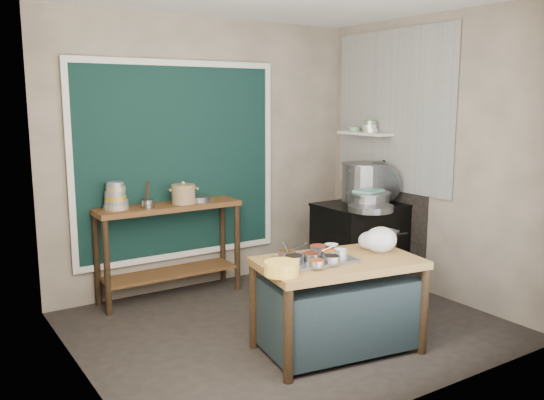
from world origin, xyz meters
TOP-DOWN VIEW (x-y plane):
  - floor at (0.00, 0.00)m, footprint 3.50×3.00m
  - back_wall at (0.00, 1.51)m, footprint 3.50×0.02m
  - left_wall at (-1.76, 0.00)m, footprint 0.02×3.00m
  - right_wall at (1.76, 0.00)m, footprint 0.02×3.00m
  - curtain_panel at (-0.35, 1.47)m, footprint 2.10×0.02m
  - curtain_frame at (-0.35, 1.46)m, footprint 2.22×0.03m
  - tile_panel at (1.74, 0.55)m, footprint 0.02×1.70m
  - soot_patch at (1.74, 0.65)m, footprint 0.01×1.30m
  - wall_shelf at (1.63, 0.85)m, footprint 0.22×0.70m
  - prep_table at (0.05, -0.62)m, footprint 1.35×0.91m
  - back_counter at (-0.55, 1.28)m, footprint 1.45×0.40m
  - stove_block at (1.35, 0.55)m, footprint 0.90×0.68m
  - stove_top at (1.35, 0.55)m, footprint 0.92×0.69m
  - condiment_tray at (-0.13, -0.57)m, footprint 0.59×0.45m
  - condiment_bowls at (-0.15, -0.58)m, footprint 0.60×0.43m
  - yellow_basin at (-0.54, -0.71)m, footprint 0.32×0.32m
  - saucepan at (0.66, -0.49)m, footprint 0.26×0.26m
  - plastic_bag_a at (0.47, -0.64)m, footprint 0.30×0.27m
  - plastic_bag_b at (0.46, -0.52)m, footprint 0.23×0.21m
  - bowl_stack at (-1.06, 1.32)m, footprint 0.23×0.23m
  - utensil_cup at (-0.78, 1.23)m, footprint 0.15×0.15m
  - ceramic_crock at (-0.40, 1.25)m, footprint 0.28×0.28m
  - wide_bowl at (-0.22, 1.26)m, footprint 0.26×0.26m
  - stock_pot at (1.48, 0.67)m, footprint 0.59×0.59m
  - pot_lid at (1.57, 0.50)m, footprint 0.21×0.47m
  - steamer at (1.30, 0.41)m, footprint 0.61×0.61m
  - green_cloth at (1.30, 0.41)m, footprint 0.33×0.29m
  - shallow_pan at (1.14, 0.21)m, footprint 0.47×0.47m
  - shelf_bowl_stack at (1.63, 0.77)m, footprint 0.16×0.16m
  - shelf_bowl_green at (1.63, 1.03)m, footprint 0.15×0.15m

SIDE VIEW (x-z plane):
  - floor at x=0.00m, z-range -0.02..0.00m
  - prep_table at x=0.05m, z-range 0.00..0.75m
  - stove_block at x=1.35m, z-range 0.00..0.85m
  - back_counter at x=-0.55m, z-range 0.00..0.95m
  - soot_patch at x=1.74m, z-range 0.05..1.35m
  - condiment_tray at x=-0.13m, z-range 0.75..0.77m
  - yellow_basin at x=-0.54m, z-range 0.75..0.85m
  - condiment_bowls at x=-0.15m, z-range 0.77..0.83m
  - saucepan at x=0.66m, z-range 0.75..0.88m
  - plastic_bag_b at x=0.46m, z-range 0.75..0.90m
  - plastic_bag_a at x=0.47m, z-range 0.75..0.96m
  - stove_top at x=1.35m, z-range 0.85..0.88m
  - shallow_pan at x=1.14m, z-range 0.88..0.94m
  - steamer at x=1.30m, z-range 0.88..1.03m
  - wide_bowl at x=-0.22m, z-range 0.95..1.00m
  - utensil_cup at x=-0.78m, z-range 0.95..1.03m
  - ceramic_crock at x=-0.40m, z-range 0.95..1.12m
  - green_cloth at x=1.30m, z-range 1.03..1.05m
  - bowl_stack at x=-1.06m, z-range 0.93..1.20m
  - stock_pot at x=1.48m, z-range 0.88..1.30m
  - pot_lid at x=1.57m, z-range 0.88..1.33m
  - curtain_panel at x=-0.35m, z-range 0.40..2.30m
  - curtain_frame at x=-0.35m, z-range 0.34..2.36m
  - back_wall at x=0.00m, z-range 0.00..2.80m
  - left_wall at x=-1.76m, z-range 0.00..2.80m
  - right_wall at x=1.76m, z-range 0.00..2.80m
  - wall_shelf at x=1.63m, z-range 1.59..1.61m
  - shelf_bowl_green at x=1.63m, z-range 1.61..1.66m
  - shelf_bowl_stack at x=1.63m, z-range 1.61..1.74m
  - tile_panel at x=1.74m, z-range 1.00..2.70m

